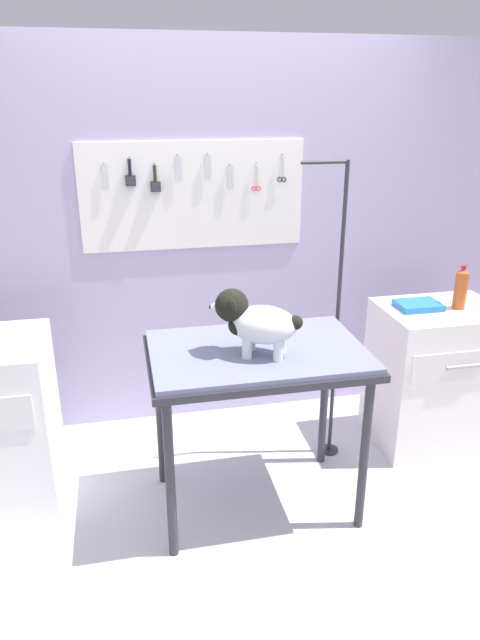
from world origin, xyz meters
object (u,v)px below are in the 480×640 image
at_px(dog, 254,321).
at_px(grooming_table, 257,365).
at_px(grooming_arm, 335,329).
at_px(soda_bottle, 461,289).
at_px(cabinet_right, 434,375).

bearing_deg(dog, grooming_table, 62.39).
xyz_separation_m(grooming_table, grooming_arm, (0.53, 0.36, -0.00)).
xyz_separation_m(grooming_table, dog, (-0.03, -0.06, 0.25)).
relative_size(grooming_table, dog, 2.50).
bearing_deg(grooming_arm, soda_bottle, 0.13).
bearing_deg(dog, grooming_arm, 36.91).
distance_m(dog, soda_bottle, 1.36).
xyz_separation_m(grooming_table, cabinet_right, (1.18, 0.38, -0.36)).
bearing_deg(grooming_arm, cabinet_right, 1.76).
height_order(grooming_table, cabinet_right, grooming_table).
relative_size(grooming_table, soda_bottle, 4.10).
height_order(grooming_arm, dog, grooming_arm).
bearing_deg(grooming_table, grooming_arm, 34.40).
height_order(dog, cabinet_right, dog).
relative_size(grooming_arm, cabinet_right, 1.98).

